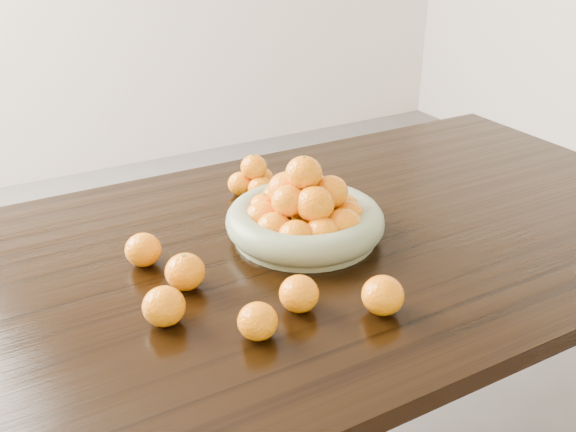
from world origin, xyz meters
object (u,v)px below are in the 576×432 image
fruit_bowl (305,215)px  dining_table (290,280)px  loose_orange_0 (185,272)px  orange_pyramid (254,179)px

fruit_bowl → dining_table: bearing=-161.5°
fruit_bowl → loose_orange_0: (-0.30, -0.07, -0.02)m
dining_table → loose_orange_0: (-0.25, -0.05, 0.12)m
fruit_bowl → orange_pyramid: bearing=89.4°
dining_table → loose_orange_0: loose_orange_0 is taller
fruit_bowl → loose_orange_0: size_ratio=4.52×
fruit_bowl → orange_pyramid: 0.25m
fruit_bowl → loose_orange_0: fruit_bowl is taller
fruit_bowl → orange_pyramid: size_ratio=2.79×
fruit_bowl → orange_pyramid: fruit_bowl is taller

